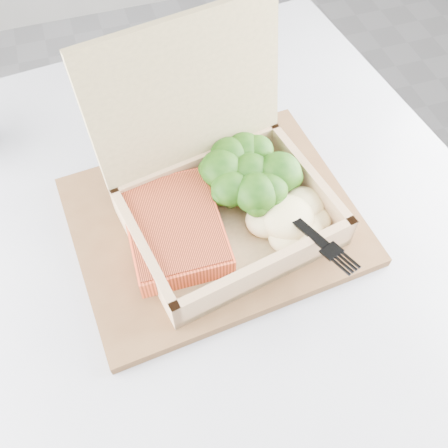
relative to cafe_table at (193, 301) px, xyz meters
name	(u,v)px	position (x,y,z in m)	size (l,w,h in m)	color
cafe_table	(193,301)	(0.00, 0.00, 0.00)	(0.82, 0.82, 0.71)	black
serving_tray	(214,221)	(0.04, 0.01, 0.19)	(0.33, 0.26, 0.01)	brown
takeout_container	(216,180)	(0.05, 0.02, 0.25)	(0.25, 0.24, 0.21)	tan
salmon_fillet	(175,229)	(-0.01, -0.01, 0.22)	(0.10, 0.13, 0.03)	#FF5E31
broccoli_pile	(250,177)	(0.09, 0.03, 0.23)	(0.12, 0.12, 0.04)	#356716
mashed_potatoes	(288,218)	(0.11, -0.04, 0.22)	(0.10, 0.09, 0.03)	#F2E39C
plastic_fork	(283,208)	(0.11, -0.03, 0.24)	(0.06, 0.14, 0.02)	black
receipt	(165,133)	(0.02, 0.17, 0.18)	(0.08, 0.14, 0.00)	silver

